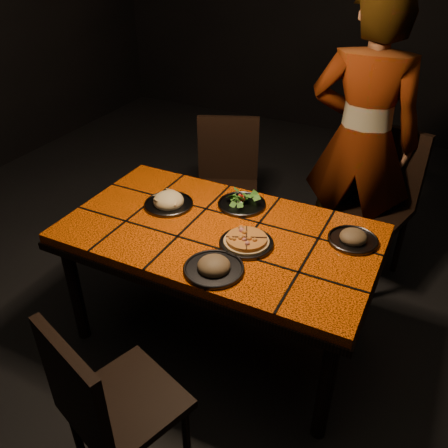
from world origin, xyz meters
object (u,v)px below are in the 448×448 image
at_px(plate_pizza, 246,242).
at_px(chair_far_left, 227,177).
at_px(diner, 362,142).
at_px(chair_near, 105,403).
at_px(chair_far_right, 377,195).
at_px(plate_pasta, 169,202).
at_px(dining_table, 219,242).

bearing_deg(plate_pizza, chair_far_left, 121.01).
distance_m(chair_far_left, diner, 0.96).
distance_m(chair_near, plate_pizza, 0.96).
bearing_deg(chair_near, chair_far_right, -87.86).
distance_m(chair_far_left, plate_pizza, 1.15).
height_order(chair_near, plate_pizza, chair_near).
bearing_deg(chair_far_left, diner, -14.89).
bearing_deg(plate_pizza, chair_far_right, 68.40).
bearing_deg(chair_far_left, plate_pasta, -110.20).
bearing_deg(diner, plate_pizza, 70.94).
relative_size(chair_far_right, plate_pasta, 3.71).
relative_size(dining_table, chair_far_right, 1.60).
bearing_deg(chair_near, plate_pasta, -52.04).
bearing_deg(chair_far_left, plate_pizza, -81.80).
bearing_deg(chair_far_left, dining_table, -88.94).
height_order(chair_far_right, plate_pasta, chair_far_right).
relative_size(chair_near, plate_pasta, 3.35).
height_order(chair_far_left, chair_far_right, chair_far_right).
height_order(chair_near, diner, diner).
height_order(diner, plate_pasta, diner).
bearing_deg(plate_pasta, diner, 48.28).
bearing_deg(chair_far_right, plate_pasta, -121.44).
bearing_deg(chair_near, diner, -84.09).
relative_size(chair_near, diner, 0.49).
height_order(chair_far_left, plate_pasta, chair_far_left).
bearing_deg(dining_table, chair_near, -90.00).
height_order(dining_table, chair_far_right, chair_far_right).
distance_m(chair_near, diner, 2.09).
bearing_deg(plate_pizza, chair_near, -101.11).
bearing_deg(plate_pizza, diner, 75.02).
xyz_separation_m(dining_table, chair_far_left, (-0.40, 0.90, -0.12)).
relative_size(dining_table, plate_pasta, 5.92).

